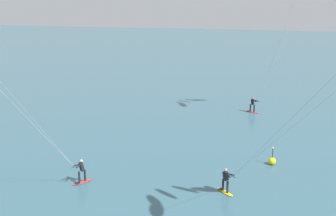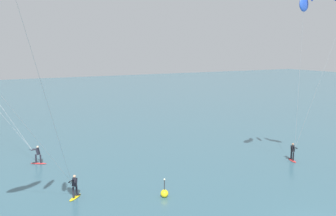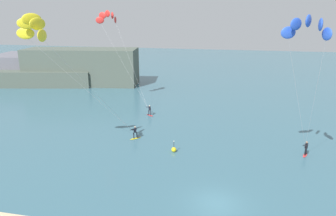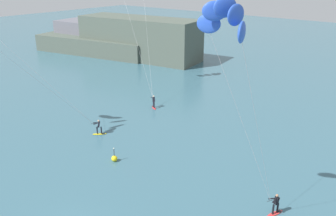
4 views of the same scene
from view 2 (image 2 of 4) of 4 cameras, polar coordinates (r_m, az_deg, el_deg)
kitesurfer_mid_water at (r=32.75m, az=21.67°, el=13.49°), size 4.96×6.88×15.28m
marker_buoy at (r=28.36m, az=-0.52°, el=-12.26°), size 0.56×0.56×1.38m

